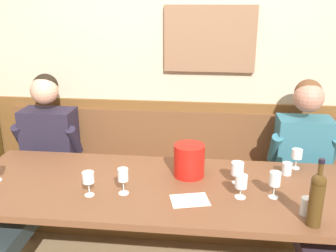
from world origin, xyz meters
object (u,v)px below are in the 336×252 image
Objects in this scene: water_tumbler_right at (306,206)px; ice_bucket at (189,160)px; person_center_right_seat at (311,184)px; dining_table at (165,196)px; wine_bottle_amber_mid at (317,198)px; person_left_seat at (33,170)px; wall_bench at (175,195)px; wine_glass_near_bucket at (123,176)px; wine_glass_center_front at (241,182)px; wine_glass_center_rear at (275,180)px; wine_glass_left_end at (297,155)px; water_tumbler_center at (287,169)px; wine_glass_right_end at (237,169)px; wine_glass_mid_left at (88,178)px.

ice_bucket is at bearing 148.04° from water_tumbler_right.
person_center_right_seat is 13.04× the size of water_tumbler_right.
dining_table is 11.77× the size of ice_bucket.
person_left_seat is at bearing 159.92° from wine_bottle_amber_mid.
wall_bench is at bearing 159.34° from person_center_right_seat.
wine_glass_near_bucket is (-1.18, -0.45, 0.21)m from person_center_right_seat.
water_tumbler_right is (0.33, -0.14, -0.05)m from wine_glass_center_front.
person_center_right_seat reaches higher than wine_glass_center_rear.
ice_bucket is 1.54× the size of wine_glass_left_end.
wine_glass_center_rear is (0.63, -0.07, 0.18)m from dining_table.
person_center_right_seat is at bearing 39.58° from wine_glass_center_front.
water_tumbler_right is at bearing -6.64° from wine_glass_near_bucket.
wall_bench is 34.43× the size of water_tumbler_center.
wine_glass_near_bucket is 1.06m from water_tumbler_center.
dining_table is (0.00, -0.68, 0.37)m from wall_bench.
ice_bucket is 0.31m from wine_glass_right_end.
wall_bench is 1.12m from person_left_seat.
person_left_seat is at bearing 163.97° from wine_glass_center_front.
wine_glass_center_rear is at bearing 120.57° from wine_bottle_amber_mid.
person_center_right_seat is 16.05× the size of water_tumbler_center.
wine_glass_near_bucket is at bearing -162.89° from wine_glass_right_end.
water_tumbler_center is (-0.03, 0.57, -0.11)m from wine_bottle_amber_mid.
wine_glass_center_front is 1.01× the size of wine_glass_right_end.
ice_bucket is 1.43× the size of wine_glass_mid_left.
wall_bench reaches higher than wine_glass_right_end.
ice_bucket reaches higher than wine_glass_near_bucket.
ice_bucket is 0.64m from wine_glass_mid_left.
water_tumbler_center is (-0.19, -0.08, 0.14)m from person_center_right_seat.
wine_bottle_amber_mid is at bearing -94.29° from wine_glass_left_end.
wine_glass_right_end is at bearing -54.25° from wall_bench.
wine_glass_left_end is 0.98× the size of wine_glass_right_end.
person_center_right_seat is (1.96, 0.00, 0.01)m from person_left_seat.
person_left_seat is 0.79m from wine_glass_mid_left.
water_tumbler_center is (-0.01, 0.48, -0.01)m from water_tumbler_right.
wine_glass_center_front is at bearing -12.03° from dining_table.
wine_glass_center_rear is (-0.21, -0.41, 0.01)m from wine_glass_left_end.
person_center_right_seat is at bearing 0.05° from person_left_seat.
wall_bench reaches higher than wine_glass_center_front.
wine_bottle_amber_mid is at bearing -52.24° from wall_bench.
water_tumbler_center is (-0.08, -0.10, -0.06)m from wine_glass_left_end.
person_left_seat is (-1.01, -0.36, 0.34)m from wall_bench.
person_center_right_seat is at bearing 20.77° from wine_glass_near_bucket.
wall_bench is 1.12× the size of dining_table.
wine_glass_mid_left is (-1.21, 0.17, -0.05)m from wine_bottle_amber_mid.
water_tumbler_center is (1.77, -0.08, 0.15)m from person_left_seat.
water_tumbler_center is at bearing 17.61° from dining_table.
wine_glass_center_rear is (1.05, 0.09, -0.00)m from wine_glass_mid_left.
ice_bucket is at bearing 140.81° from wine_glass_center_front.
wine_bottle_amber_mid is 0.31m from wine_glass_center_rear.
wall_bench reaches higher than wine_glass_center_rear.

